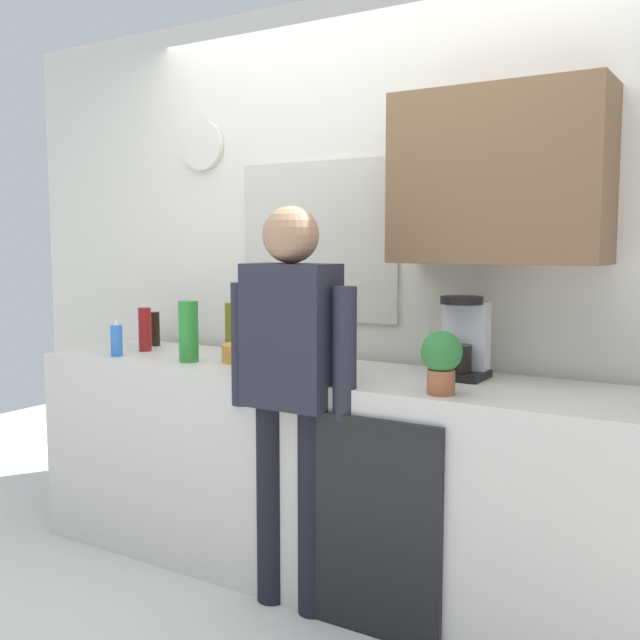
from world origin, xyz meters
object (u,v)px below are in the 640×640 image
at_px(bottle_dark_sauce, 154,329).
at_px(dish_soap, 117,340).
at_px(mixing_bowl, 246,353).
at_px(bottle_olive_oil, 231,328).
at_px(cup_yellow_cup, 312,352).
at_px(coffee_maker, 463,341).
at_px(person_at_sink, 291,374).
at_px(bottle_clear_soda, 189,331).
at_px(bottle_red_vinegar, 145,329).
at_px(potted_plant, 441,358).
at_px(bottle_green_wine, 328,335).

xyz_separation_m(bottle_dark_sauce, dish_soap, (0.10, -0.36, -0.01)).
xyz_separation_m(mixing_bowl, dish_soap, (-0.63, -0.20, 0.04)).
height_order(bottle_olive_oil, cup_yellow_cup, bottle_olive_oil).
bearing_deg(coffee_maker, person_at_sink, -139.99).
relative_size(bottle_clear_soda, cup_yellow_cup, 3.29).
distance_m(bottle_dark_sauce, mixing_bowl, 0.75).
distance_m(bottle_red_vinegar, potted_plant, 1.70).
bearing_deg(bottle_olive_oil, bottle_red_vinegar, -158.02).
xyz_separation_m(mixing_bowl, potted_plant, (1.05, -0.22, 0.09)).
bearing_deg(coffee_maker, bottle_green_wine, -167.89).
xyz_separation_m(coffee_maker, mixing_bowl, (-0.99, -0.14, -0.11)).
height_order(cup_yellow_cup, potted_plant, potted_plant).
relative_size(cup_yellow_cup, potted_plant, 0.37).
bearing_deg(bottle_dark_sauce, dish_soap, -74.10).
xyz_separation_m(bottle_olive_oil, bottle_red_vinegar, (-0.42, -0.17, -0.02)).
bearing_deg(bottle_green_wine, mixing_bowl, -177.34).
bearing_deg(bottle_olive_oil, coffee_maker, -1.21).
relative_size(coffee_maker, dish_soap, 1.83).
distance_m(bottle_dark_sauce, cup_yellow_cup, 0.99).
xyz_separation_m(bottle_clear_soda, bottle_olive_oil, (0.00, 0.31, -0.01)).
distance_m(bottle_green_wine, dish_soap, 1.08).
height_order(cup_yellow_cup, dish_soap, dish_soap).
bearing_deg(potted_plant, coffee_maker, 98.72).
bearing_deg(coffee_maker, potted_plant, -81.28).
bearing_deg(bottle_green_wine, bottle_dark_sauce, 172.95).
height_order(bottle_dark_sauce, cup_yellow_cup, bottle_dark_sauce).
height_order(bottle_green_wine, bottle_red_vinegar, bottle_green_wine).
height_order(bottle_olive_oil, potted_plant, bottle_olive_oil).
xyz_separation_m(bottle_dark_sauce, mixing_bowl, (0.73, -0.16, -0.05)).
xyz_separation_m(dish_soap, person_at_sink, (1.08, -0.11, -0.05)).
bearing_deg(bottle_olive_oil, potted_plant, -17.12).
bearing_deg(dish_soap, coffee_maker, 11.78).
distance_m(bottle_olive_oil, bottle_red_vinegar, 0.45).
relative_size(bottle_clear_soda, person_at_sink, 0.17).
distance_m(bottle_clear_soda, mixing_bowl, 0.28).
distance_m(mixing_bowl, dish_soap, 0.66).
height_order(bottle_green_wine, person_at_sink, person_at_sink).
relative_size(coffee_maker, mixing_bowl, 1.50).
distance_m(bottle_clear_soda, cup_yellow_cup, 0.57).
bearing_deg(cup_yellow_cup, bottle_dark_sauce, 179.73).
xyz_separation_m(bottle_clear_soda, potted_plant, (1.27, -0.08, -0.01)).
relative_size(bottle_red_vinegar, person_at_sink, 0.14).
relative_size(bottle_green_wine, cup_yellow_cup, 3.53).
distance_m(coffee_maker, cup_yellow_cup, 0.74).
bearing_deg(potted_plant, mixing_bowl, 167.98).
distance_m(cup_yellow_cup, person_at_sink, 0.51).
xyz_separation_m(bottle_dark_sauce, bottle_red_vinegar, (0.10, -0.17, 0.02)).
bearing_deg(bottle_clear_soda, dish_soap, -172.23).
distance_m(coffee_maker, mixing_bowl, 1.01).
bearing_deg(dish_soap, potted_plant, -0.90).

